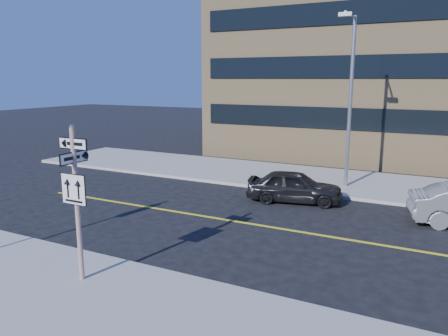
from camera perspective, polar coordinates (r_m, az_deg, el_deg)
The scene contains 5 objects.
ground at distance 14.19m, azimuth -10.72°, elevation -10.65°, with size 120.00×120.00×0.00m, color black.
sign_pole at distance 11.66m, azimuth -18.75°, elevation -3.37°, with size 0.92×0.92×4.06m.
parked_car_a at distance 19.35m, azimuth 9.18°, elevation -2.38°, with size 4.11×1.65×1.40m, color black.
streetlight_a at distance 21.47m, azimuth 16.12°, elevation 9.63°, with size 0.55×2.25×8.00m.
building_brick at distance 36.02m, azimuth 17.92°, elevation 16.92°, with size 18.00×18.00×18.00m, color tan.
Camera 1 is at (8.20, -10.29, 5.33)m, focal length 35.00 mm.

